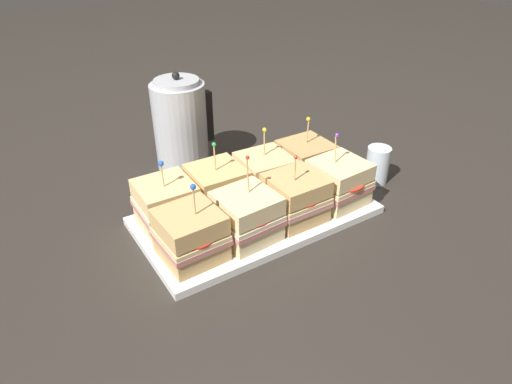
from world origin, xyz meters
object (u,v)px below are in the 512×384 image
Objects in this scene: sandwich_front_far_right at (339,182)px; kettle_steel at (181,125)px; sandwich_front_center_left at (247,216)px; sandwich_back_center_left at (217,188)px; sandwich_back_center_right at (265,175)px; serving_platter at (256,215)px; sandwich_front_far_left at (191,235)px; drinking_glass at (377,165)px; sandwich_back_far_left at (166,205)px; sandwich_front_center_right at (295,198)px; sandwich_back_far_right at (305,161)px.

kettle_steel reaches higher than sandwich_front_far_right.
sandwich_front_center_left is 0.13m from sandwich_back_center_left.
sandwich_back_center_left reaches higher than sandwich_back_center_right.
sandwich_front_far_right is at bearing 0.48° from sandwich_front_center_left.
serving_platter is 0.21m from sandwich_front_far_left.
sandwich_front_far_left reaches higher than drinking_glass.
sandwich_back_far_left is at bearing 170.41° from drinking_glass.
sandwich_back_far_left is (0.00, 0.13, -0.00)m from sandwich_front_far_left.
drinking_glass is at bearing -12.35° from sandwich_back_center_left.
sandwich_back_far_left is (-0.19, 0.07, 0.06)m from serving_platter.
sandwich_back_far_left is 0.55m from drinking_glass.
sandwich_front_far_left is 0.25m from sandwich_front_center_right.
kettle_steel is 0.53m from drinking_glass.
sandwich_back_far_left is at bearing 179.06° from sandwich_back_center_right.
sandwich_front_far_left is 0.40m from sandwich_back_far_right.
sandwich_back_center_left reaches higher than drinking_glass.
sandwich_front_center_right is at bearing 1.07° from sandwich_front_center_left.
sandwich_back_center_left is at bearing 89.24° from sandwich_front_center_left.
sandwich_back_far_right is 0.63× the size of kettle_steel.
drinking_glass is (0.29, -0.09, -0.02)m from sandwich_back_center_right.
sandwich_back_center_right is 1.01× the size of sandwich_back_far_right.
sandwich_front_center_left reaches higher than sandwich_front_far_right.
sandwich_back_center_left is (0.00, 0.13, -0.00)m from sandwich_front_center_left.
sandwich_front_far_left is at bearing -154.28° from sandwich_back_center_right.
kettle_steel reaches higher than drinking_glass.
drinking_glass is at bearing -16.73° from sandwich_back_center_right.
serving_platter is 3.15× the size of sandwich_front_far_left.
sandwich_front_center_right is at bearing -27.25° from sandwich_back_far_left.
kettle_steel is at bearing 109.48° from sandwich_back_center_right.
sandwich_front_center_left is 0.70× the size of kettle_steel.
sandwich_back_far_left is (-0.25, 0.13, 0.00)m from sandwich_front_center_right.
sandwich_front_center_left is 0.25m from sandwich_front_far_right.
sandwich_back_center_right is (0.00, 0.13, -0.00)m from sandwich_front_center_right.
sandwich_back_far_right reaches higher than drinking_glass.
sandwich_back_far_right is at bearing 44.87° from sandwich_front_center_right.
sandwich_back_far_left is at bearing -121.35° from kettle_steel.
kettle_steel is at bearing 95.13° from serving_platter.
sandwich_back_far_left is at bearing 179.97° from sandwich_back_center_left.
sandwich_front_far_left is at bearing 179.62° from sandwich_front_center_right.
sandwich_back_center_right is 0.31m from drinking_glass.
sandwich_back_center_right is at bearing -70.52° from kettle_steel.
sandwich_front_far_left is at bearing -176.30° from drinking_glass.
kettle_steel reaches higher than sandwich_back_far_right.
sandwich_back_far_right is (0.38, 0.13, -0.00)m from sandwich_front_far_left.
sandwich_back_center_right is (-0.12, 0.13, -0.00)m from sandwich_front_far_right.
serving_platter is at bearing -19.31° from sandwich_back_far_left.
sandwich_front_center_right is at bearing -135.13° from sandwich_back_far_right.
sandwich_front_far_left reaches higher than sandwich_back_center_right.
sandwich_front_center_left is 1.14× the size of sandwich_back_far_left.
drinking_glass is at bearing 5.36° from sandwich_front_center_left.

